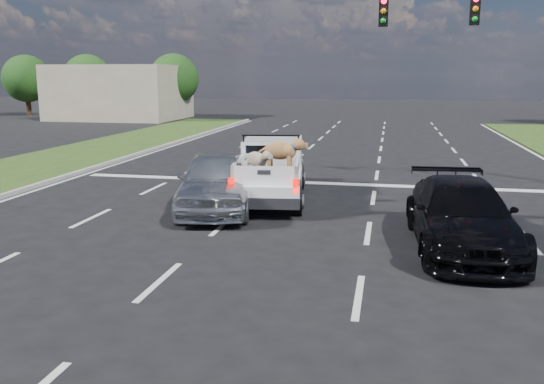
{
  "coord_description": "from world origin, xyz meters",
  "views": [
    {
      "loc": [
        2.15,
        -9.06,
        3.59
      ],
      "look_at": [
        -0.12,
        2.0,
        1.29
      ],
      "focal_mm": 38.0,
      "sensor_mm": 36.0,
      "label": 1
    }
  ],
  "objects": [
    {
      "name": "curb_left",
      "position": [
        -9.05,
        6.0,
        0.07
      ],
      "size": [
        0.15,
        60.0,
        0.14
      ],
      "primitive_type": "cube",
      "color": "#9B958E",
      "rests_on": "ground"
    },
    {
      "name": "tree_far_b",
      "position": [
        -24.0,
        38.0,
        3.29
      ],
      "size": [
        4.2,
        4.2,
        5.4
      ],
      "color": "#332114",
      "rests_on": "ground"
    },
    {
      "name": "black_coupe",
      "position": [
        3.69,
        3.18,
        0.71
      ],
      "size": [
        2.28,
        5.0,
        1.42
      ],
      "primitive_type": "imported",
      "rotation": [
        0.0,
        0.0,
        0.06
      ],
      "color": "black",
      "rests_on": "ground"
    },
    {
      "name": "ground",
      "position": [
        0.0,
        0.0,
        0.0
      ],
      "size": [
        160.0,
        160.0,
        0.0
      ],
      "primitive_type": "plane",
      "color": "black",
      "rests_on": "ground"
    },
    {
      "name": "pickup_truck",
      "position": [
        -1.22,
        7.25,
        0.9
      ],
      "size": [
        2.46,
        5.24,
        1.89
      ],
      "rotation": [
        0.0,
        0.0,
        0.13
      ],
      "color": "black",
      "rests_on": "ground"
    },
    {
      "name": "road_markings",
      "position": [
        0.0,
        6.56,
        0.01
      ],
      "size": [
        17.75,
        60.0,
        0.01
      ],
      "color": "silver",
      "rests_on": "ground"
    },
    {
      "name": "tree_far_a",
      "position": [
        -30.0,
        38.0,
        3.29
      ],
      "size": [
        4.2,
        4.2,
        5.4
      ],
      "color": "#332114",
      "rests_on": "ground"
    },
    {
      "name": "building_left",
      "position": [
        -20.0,
        36.0,
        2.2
      ],
      "size": [
        10.0,
        8.0,
        4.4
      ],
      "primitive_type": "cube",
      "color": "#B7A98C",
      "rests_on": "ground"
    },
    {
      "name": "silver_sedan",
      "position": [
        -2.39,
        5.52,
        0.79
      ],
      "size": [
        2.84,
        4.96,
        1.59
      ],
      "primitive_type": "imported",
      "rotation": [
        0.0,
        0.0,
        0.22
      ],
      "color": "#B5B8BC",
      "rests_on": "ground"
    },
    {
      "name": "tree_far_c",
      "position": [
        -16.0,
        38.0,
        3.29
      ],
      "size": [
        4.2,
        4.2,
        5.4
      ],
      "color": "#332114",
      "rests_on": "ground"
    }
  ]
}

